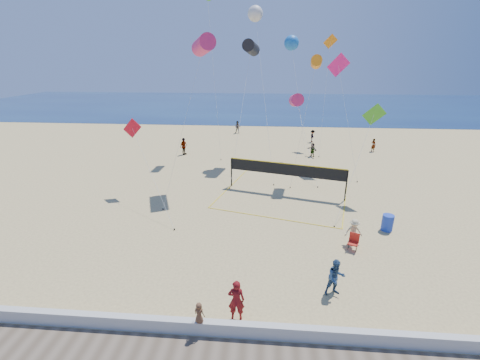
# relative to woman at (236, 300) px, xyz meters

# --- Properties ---
(ground) EXTENTS (120.00, 120.00, 0.00)m
(ground) POSITION_rel_woman_xyz_m (1.30, 2.15, -0.90)
(ground) COLOR #D2BB76
(ground) RESTS_ON ground
(ocean) EXTENTS (140.00, 50.00, 0.03)m
(ocean) POSITION_rel_woman_xyz_m (1.30, 64.15, -0.89)
(ocean) COLOR #10214E
(ocean) RESTS_ON ground
(seawall) EXTENTS (32.00, 0.30, 0.60)m
(seawall) POSITION_rel_woman_xyz_m (1.30, -0.85, -0.60)
(seawall) COLOR beige
(seawall) RESTS_ON ground
(woman) EXTENTS (0.67, 0.45, 1.80)m
(woman) POSITION_rel_woman_xyz_m (0.00, 0.00, 0.00)
(woman) COLOR #630D10
(woman) RESTS_ON ground
(toddler) EXTENTS (0.49, 0.40, 0.86)m
(toddler) POSITION_rel_woman_xyz_m (-1.28, -0.91, 0.13)
(toddler) COLOR brown
(toddler) RESTS_ON seawall
(bystander_a) EXTENTS (0.97, 0.83, 1.72)m
(bystander_a) POSITION_rel_woman_xyz_m (4.16, 1.78, -0.04)
(bystander_a) COLOR navy
(bystander_a) RESTS_ON ground
(bystander_b) EXTENTS (1.01, 0.63, 1.50)m
(bystander_b) POSITION_rel_woman_xyz_m (5.97, 6.07, -0.15)
(bystander_b) COLOR #C6B584
(bystander_b) RESTS_ON ground
(far_person_0) EXTENTS (0.84, 1.16, 1.83)m
(far_person_0) POSITION_rel_woman_xyz_m (-7.81, 22.90, 0.02)
(far_person_0) COLOR gray
(far_person_0) RESTS_ON ground
(far_person_1) EXTENTS (1.18, 1.33, 1.46)m
(far_person_1) POSITION_rel_woman_xyz_m (5.91, 23.26, -0.17)
(far_person_1) COLOR gray
(far_person_1) RESTS_ON ground
(far_person_2) EXTENTS (0.60, 0.64, 1.47)m
(far_person_2) POSITION_rel_woman_xyz_m (12.94, 25.84, -0.17)
(far_person_2) COLOR gray
(far_person_2) RESTS_ON ground
(far_person_3) EXTENTS (0.88, 0.72, 1.68)m
(far_person_3) POSITION_rel_woman_xyz_m (-2.96, 34.01, -0.06)
(far_person_3) COLOR gray
(far_person_3) RESTS_ON ground
(far_person_4) EXTENTS (0.83, 1.10, 1.51)m
(far_person_4) POSITION_rel_woman_xyz_m (6.74, 29.67, -0.15)
(far_person_4) COLOR gray
(far_person_4) RESTS_ON ground
(camp_chair) EXTENTS (0.67, 0.77, 1.07)m
(camp_chair) POSITION_rel_woman_xyz_m (5.85, 5.45, -0.36)
(camp_chair) COLOR red
(camp_chair) RESTS_ON ground
(trash_barrel) EXTENTS (0.77, 0.77, 1.00)m
(trash_barrel) POSITION_rel_woman_xyz_m (8.41, 7.78, -0.40)
(trash_barrel) COLOR #1B3AB3
(trash_barrel) RESTS_ON ground
(volleyball_net) EXTENTS (10.99, 10.88, 2.42)m
(volleyball_net) POSITION_rel_woman_xyz_m (2.56, 13.07, 0.75)
(volleyball_net) COLOR black
(volleyball_net) RESTS_ON ground
(kite_0) EXTENTS (3.44, 6.65, 11.41)m
(kite_0) POSITION_rel_woman_xyz_m (-3.66, 14.46, 9.73)
(kite_0) COLOR #C92660
(kite_0) RESTS_ON ground
(kite_1) EXTENTS (2.01, 9.20, 11.39)m
(kite_1) POSITION_rel_woman_xyz_m (-0.59, 21.32, 9.76)
(kite_1) COLOR black
(kite_1) RESTS_ON ground
(kite_2) EXTENTS (2.19, 3.44, 10.05)m
(kite_2) POSITION_rel_woman_xyz_m (4.65, 16.48, 8.59)
(kite_2) COLOR orange
(kite_2) RESTS_ON ground
(kite_3) EXTENTS (5.14, 5.89, 5.75)m
(kite_3) POSITION_rel_woman_xyz_m (-8.49, 12.08, 3.80)
(kite_3) COLOR red
(kite_3) RESTS_ON ground
(kite_4) EXTENTS (3.77, 5.45, 6.93)m
(kite_4) POSITION_rel_woman_xyz_m (8.18, 12.62, 4.91)
(kite_4) COLOR green
(kite_4) RESTS_ON ground
(kite_5) EXTENTS (2.60, 4.87, 10.24)m
(kite_5) POSITION_rel_woman_xyz_m (7.13, 19.99, 7.97)
(kite_5) COLOR #F61B7D
(kite_5) RESTS_ON ground
(kite_6) EXTENTS (2.93, 8.79, 14.25)m
(kite_6) POSITION_rel_woman_xyz_m (-0.31, 22.52, 12.64)
(kite_6) COLOR silver
(kite_6) RESTS_ON ground
(kite_7) EXTENTS (2.66, 6.35, 11.90)m
(kite_7) POSITION_rel_woman_xyz_m (3.22, 24.48, 10.28)
(kite_7) COLOR blue
(kite_7) RESTS_ON ground
(kite_9) EXTENTS (1.87, 6.00, 12.29)m
(kite_9) POSITION_rel_woman_xyz_m (7.63, 28.43, 9.80)
(kite_9) COLOR orange
(kite_9) RESTS_ON ground
(kite_10) EXTENTS (2.16, 8.76, 6.79)m
(kite_10) POSITION_rel_woman_xyz_m (3.77, 21.71, 5.12)
(kite_10) COLOR #C92660
(kite_10) RESTS_ON ground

